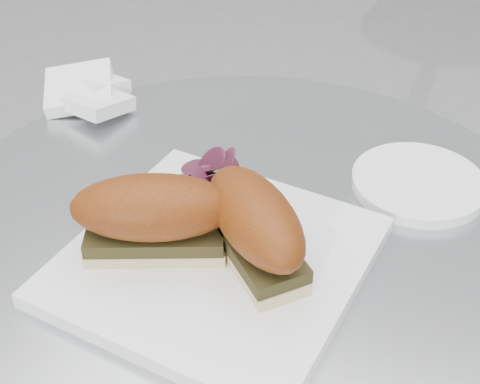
% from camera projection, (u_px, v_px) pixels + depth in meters
% --- Properties ---
extents(plate, '(0.29, 0.29, 0.02)m').
position_uv_depth(plate, '(216.00, 260.00, 0.63)').
color(plate, white).
rests_on(plate, table).
extents(sandwich_left, '(0.16, 0.12, 0.08)m').
position_uv_depth(sandwich_left, '(153.00, 215.00, 0.61)').
color(sandwich_left, '#DDC48A').
rests_on(sandwich_left, plate).
extents(sandwich_right, '(0.15, 0.15, 0.08)m').
position_uv_depth(sandwich_right, '(255.00, 224.00, 0.60)').
color(sandwich_right, '#DDC48A').
rests_on(sandwich_right, plate).
extents(salad, '(0.10, 0.10, 0.05)m').
position_uv_depth(salad, '(209.00, 177.00, 0.68)').
color(salad, '#41912F').
rests_on(salad, plate).
extents(napkin, '(0.14, 0.14, 0.02)m').
position_uv_depth(napkin, '(90.00, 102.00, 0.87)').
color(napkin, white).
rests_on(napkin, table).
extents(saucer, '(0.15, 0.15, 0.01)m').
position_uv_depth(saucer, '(418.00, 183.00, 0.73)').
color(saucer, white).
rests_on(saucer, table).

